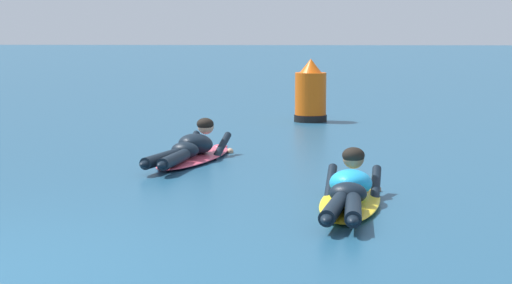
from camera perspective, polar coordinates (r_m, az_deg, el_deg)
The scene contains 4 objects.
ground_plane at distance 16.14m, azimuth -5.53°, elevation 1.27°, with size 120.00×120.00×0.00m, color navy.
surfer_near at distance 8.57m, azimuth 5.79°, elevation -3.10°, with size 0.79×2.51×0.54m.
surfer_far at distance 11.38m, azimuth -3.99°, elevation -0.52°, with size 1.03×2.50×0.55m.
channel_marker_buoy at distance 16.04m, azimuth 3.38°, elevation 2.83°, with size 0.57×0.57×1.09m.
Camera 1 is at (2.29, -5.89, 1.67)m, focal length 64.92 mm.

